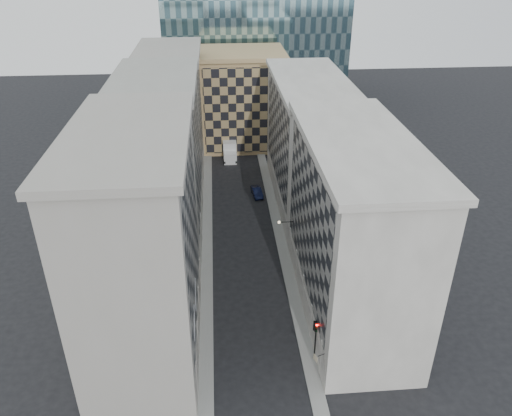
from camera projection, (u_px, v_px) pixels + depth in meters
sidewalk_west at (207, 241)px, 70.94m from camera, size 1.50×100.00×0.15m
sidewalk_east at (280, 238)px, 71.69m from camera, size 1.50×100.00×0.15m
bldg_left_a at (142, 246)px, 48.29m from camera, size 10.80×22.80×23.70m
bldg_left_b at (162, 161)px, 67.75m from camera, size 10.80×22.80×22.70m
bldg_left_c at (173, 114)px, 87.20m from camera, size 10.80×22.80×21.70m
bldg_right_a at (351, 229)px, 54.05m from camera, size 10.80×26.80×20.70m
bldg_right_b at (308, 142)px, 77.87m from camera, size 10.80×28.80×19.70m
tan_block at (242, 99)px, 100.06m from camera, size 16.80×14.80×18.80m
flagpoles_left at (195, 308)px, 46.12m from camera, size 0.10×6.33×2.33m
bracket_lamp at (281, 222)px, 63.44m from camera, size 1.98×0.36×0.36m
traffic_light at (316, 332)px, 50.05m from camera, size 0.56×0.48×4.47m
box_truck at (230, 151)px, 96.70m from camera, size 2.57×6.24×3.41m
dark_car at (257, 192)px, 83.03m from camera, size 1.96×4.26×1.35m
shop_sign at (316, 358)px, 46.29m from camera, size 1.00×0.59×0.69m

